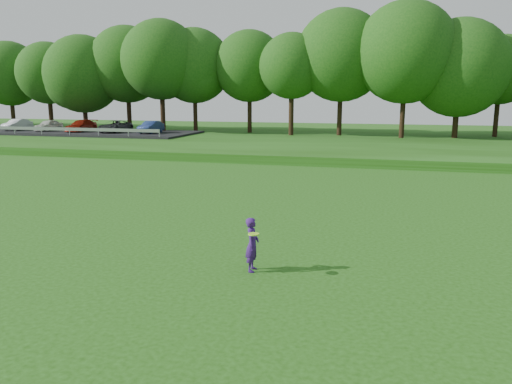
# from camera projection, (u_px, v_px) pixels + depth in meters

# --- Properties ---
(ground) EXTENTS (140.00, 140.00, 0.00)m
(ground) POSITION_uv_depth(u_px,v_px,m) (125.00, 250.00, 14.85)
(ground) COLOR #1E480D
(ground) RESTS_ON ground
(berm) EXTENTS (130.00, 30.00, 0.60)m
(berm) POSITION_uv_depth(u_px,v_px,m) (310.00, 141.00, 46.97)
(berm) COLOR #1E480D
(berm) RESTS_ON ground
(walking_path) EXTENTS (130.00, 1.60, 0.04)m
(walking_path) POSITION_uv_depth(u_px,v_px,m) (277.00, 163.00, 33.77)
(walking_path) COLOR gray
(walking_path) RESTS_ON ground
(treeline) EXTENTS (104.00, 7.00, 15.00)m
(treeline) POSITION_uv_depth(u_px,v_px,m) (318.00, 58.00, 49.27)
(treeline) COLOR #164810
(treeline) RESTS_ON berm
(parking_lot) EXTENTS (24.00, 9.00, 1.38)m
(parking_lot) POSITION_uv_depth(u_px,v_px,m) (82.00, 129.00, 51.89)
(parking_lot) COLOR black
(parking_lot) RESTS_ON berm
(woman) EXTENTS (0.47, 0.78, 1.42)m
(woman) POSITION_uv_depth(u_px,v_px,m) (252.00, 244.00, 12.93)
(woman) COLOR #3A1769
(woman) RESTS_ON ground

